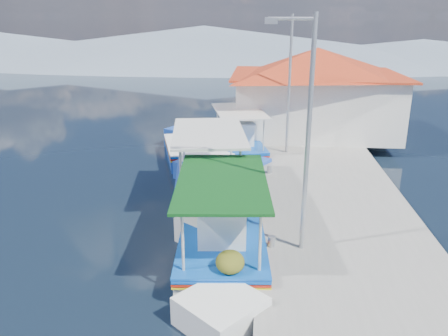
{
  "coord_description": "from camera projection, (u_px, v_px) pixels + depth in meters",
  "views": [
    {
      "loc": [
        3.45,
        -8.8,
        6.39
      ],
      "look_at": [
        2.16,
        6.11,
        1.3
      ],
      "focal_mm": 35.78,
      "sensor_mm": 36.0,
      "label": 1
    }
  ],
  "objects": [
    {
      "name": "caique_far",
      "position": [
        239.0,
        147.0,
        21.36
      ],
      "size": [
        3.14,
        6.97,
        2.5
      ],
      "rotation": [
        0.0,
        0.0,
        -0.23
      ],
      "color": "#1B43A4",
      "rests_on": "ground"
    },
    {
      "name": "caique_blue_hull",
      "position": [
        190.0,
        153.0,
        20.96
      ],
      "size": [
        3.25,
        6.61,
        1.22
      ],
      "rotation": [
        0.0,
        0.0,
        -0.28
      ],
      "color": "#1B43A4",
      "rests_on": "ground"
    },
    {
      "name": "mountain_ridge",
      "position": [
        286.0,
        49.0,
        62.27
      ],
      "size": [
        171.4,
        96.0,
        5.5
      ],
      "color": "slate",
      "rests_on": "ground"
    },
    {
      "name": "quay",
      "position": [
        329.0,
        200.0,
        15.74
      ],
      "size": [
        5.0,
        44.0,
        0.5
      ],
      "primitive_type": "cube",
      "color": "gray",
      "rests_on": "ground"
    },
    {
      "name": "main_caique",
      "position": [
        223.0,
        241.0,
        12.35
      ],
      "size": [
        2.7,
        7.92,
        2.61
      ],
      "rotation": [
        0.0,
        0.0,
        -0.08
      ],
      "color": "white",
      "rests_on": "ground"
    },
    {
      "name": "harbor_building",
      "position": [
        315.0,
        89.0,
        23.39
      ],
      "size": [
        10.49,
        10.49,
        4.4
      ],
      "color": "white",
      "rests_on": "quay"
    },
    {
      "name": "lamp_post_near",
      "position": [
        305.0,
        126.0,
        10.92
      ],
      "size": [
        1.21,
        0.14,
        6.0
      ],
      "color": "#A5A8AD",
      "rests_on": "quay"
    },
    {
      "name": "lamp_post_far",
      "position": [
        287.0,
        78.0,
        19.41
      ],
      "size": [
        1.21,
        0.14,
        6.0
      ],
      "color": "#A5A8AD",
      "rests_on": "quay"
    },
    {
      "name": "bollards",
      "position": [
        270.0,
        196.0,
        15.08
      ],
      "size": [
        0.2,
        17.2,
        0.3
      ],
      "color": "#A5A8AD",
      "rests_on": "quay"
    },
    {
      "name": "ground",
      "position": [
        112.0,
        299.0,
        10.65
      ],
      "size": [
        160.0,
        160.0,
        0.0
      ],
      "primitive_type": "plane",
      "color": "black",
      "rests_on": "ground"
    },
    {
      "name": "caique_green_canopy",
      "position": [
        210.0,
        191.0,
        16.02
      ],
      "size": [
        3.11,
        7.85,
        2.97
      ],
      "rotation": [
        0.0,
        0.0,
        -0.15
      ],
      "color": "white",
      "rests_on": "ground"
    }
  ]
}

